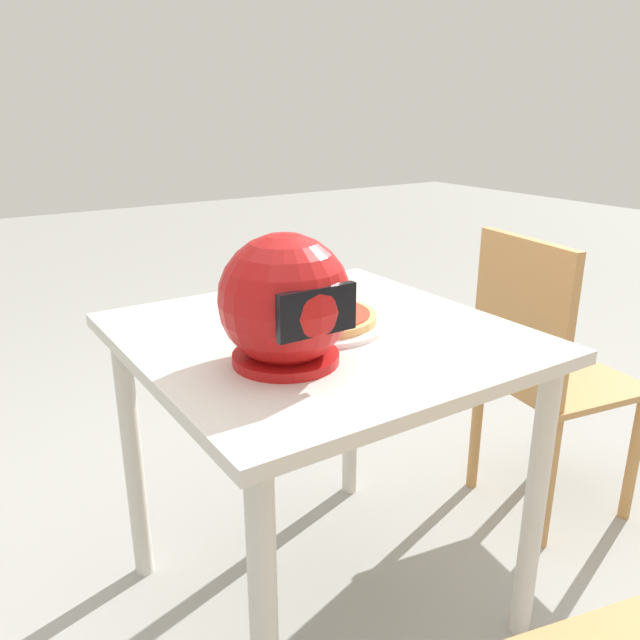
{
  "coord_description": "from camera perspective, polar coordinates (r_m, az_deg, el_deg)",
  "views": [
    {
      "loc": [
        0.75,
        1.13,
        1.25
      ],
      "look_at": [
        -0.01,
        -0.02,
        0.78
      ],
      "focal_mm": 35.4,
      "sensor_mm": 36.0,
      "label": 1
    }
  ],
  "objects": [
    {
      "name": "dining_table",
      "position": [
        1.48,
        0.07,
        -5.09
      ],
      "size": [
        0.83,
        0.85,
        0.76
      ],
      "color": "beige",
      "rests_on": "ground"
    },
    {
      "name": "chair_side",
      "position": [
        2.02,
        19.28,
        -3.81
      ],
      "size": [
        0.46,
        0.46,
        0.9
      ],
      "color": "#B7844C",
      "rests_on": "ground"
    },
    {
      "name": "ground_plane",
      "position": [
        1.84,
        0.06,
        -23.86
      ],
      "size": [
        14.0,
        14.0,
        0.0
      ],
      "primitive_type": "plane",
      "color": "#9E9E99"
    },
    {
      "name": "pizza",
      "position": [
        1.46,
        -0.08,
        0.37
      ],
      "size": [
        0.27,
        0.27,
        0.05
      ],
      "color": "tan",
      "rests_on": "pizza_plate"
    },
    {
      "name": "pizza_plate",
      "position": [
        1.47,
        -0.07,
        -0.28
      ],
      "size": [
        0.32,
        0.32,
        0.01
      ],
      "primitive_type": "cylinder",
      "color": "white",
      "rests_on": "dining_table"
    },
    {
      "name": "motorcycle_helmet",
      "position": [
        1.23,
        -3.17,
        1.58
      ],
      "size": [
        0.26,
        0.26,
        0.26
      ],
      "color": "#B21414",
      "rests_on": "dining_table"
    }
  ]
}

